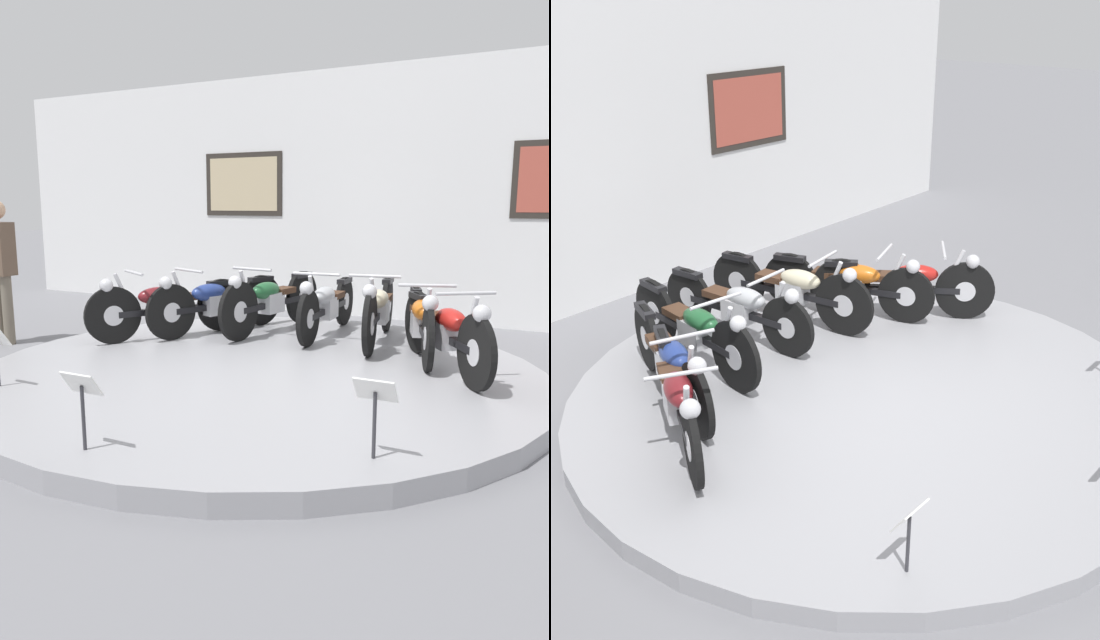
{
  "view_description": "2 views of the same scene",
  "coord_description": "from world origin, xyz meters",
  "views": [
    {
      "loc": [
        2.79,
        -5.08,
        1.7
      ],
      "look_at": [
        0.0,
        0.3,
        0.57
      ],
      "focal_mm": 35.0,
      "sensor_mm": 36.0,
      "label": 1
    },
    {
      "loc": [
        -4.78,
        -3.55,
        3.53
      ],
      "look_at": [
        -0.23,
        0.28,
        0.85
      ],
      "focal_mm": 42.0,
      "sensor_mm": 36.0,
      "label": 2
    }
  ],
  "objects": [
    {
      "name": "motorcycle_green",
      "position": [
        -0.68,
        1.51,
        0.56
      ],
      "size": [
        0.54,
        2.02,
        0.81
      ],
      "color": "black",
      "rests_on": "display_platform"
    },
    {
      "name": "motorcycle_orange",
      "position": [
        1.25,
        1.17,
        0.54
      ],
      "size": [
        0.76,
        1.87,
        0.79
      ],
      "color": "black",
      "rests_on": "display_platform"
    },
    {
      "name": "motorcycle_cream",
      "position": [
        0.68,
        1.51,
        0.56
      ],
      "size": [
        0.54,
        2.0,
        0.81
      ],
      "color": "black",
      "rests_on": "display_platform"
    },
    {
      "name": "motorcycle_maroon",
      "position": [
        -1.6,
        0.67,
        0.55
      ],
      "size": [
        1.06,
        1.74,
        0.8
      ],
      "color": "black",
      "rests_on": "display_platform"
    },
    {
      "name": "motorcycle_silver",
      "position": [
        0.0,
        1.63,
        0.54
      ],
      "size": [
        0.54,
        1.96,
        0.78
      ],
      "color": "black",
      "rests_on": "display_platform"
    },
    {
      "name": "display_platform",
      "position": [
        0.0,
        0.0,
        0.08
      ],
      "size": [
        5.32,
        5.32,
        0.16
      ],
      "primitive_type": "cylinder",
      "color": "#99999E",
      "rests_on": "ground_plane"
    },
    {
      "name": "motorcycle_blue",
      "position": [
        -1.25,
        1.17,
        0.55
      ],
      "size": [
        0.78,
        1.88,
        0.8
      ],
      "color": "black",
      "rests_on": "display_platform"
    },
    {
      "name": "motorcycle_red",
      "position": [
        1.6,
        0.67,
        0.55
      ],
      "size": [
        1.19,
        1.66,
        0.8
      ],
      "color": "black",
      "rests_on": "display_platform"
    },
    {
      "name": "back_wall",
      "position": [
        0.0,
        3.94,
        1.82
      ],
      "size": [
        14.0,
        0.22,
        3.64
      ],
      "color": "white",
      "rests_on": "ground_plane"
    },
    {
      "name": "ground_plane",
      "position": [
        0.0,
        0.0,
        0.0
      ],
      "size": [
        60.0,
        60.0,
        0.0
      ],
      "primitive_type": "plane",
      "color": "slate"
    },
    {
      "name": "info_placard_front_left",
      "position": [
        -1.67,
        -1.6,
        0.53
      ],
      "size": [
        0.26,
        0.11,
        0.51
      ],
      "color": "#333338",
      "rests_on": "display_platform"
    }
  ]
}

